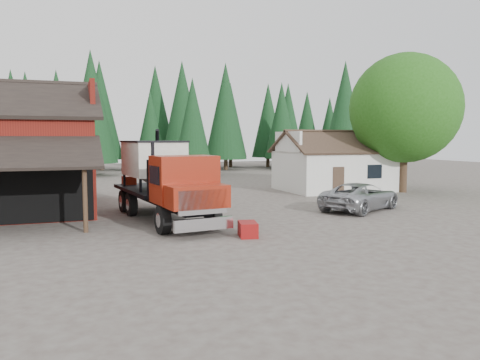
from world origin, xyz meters
name	(u,v)px	position (x,y,z in m)	size (l,w,h in m)	color
ground	(227,233)	(0.00, 0.00, 0.00)	(120.00, 120.00, 0.00)	#4C413B
farmhouse	(335,169)	(13.00, 13.00, 1.67)	(8.60, 6.42, 4.65)	silver
deciduous_tree	(405,112)	(17.01, 9.97, 5.91)	(8.00, 8.00, 10.20)	#382619
conifer_backdrop	(124,170)	(0.00, 42.00, 0.00)	(76.00, 16.00, 16.00)	#113315
near_pine_b	(193,121)	(6.00, 30.00, 5.89)	(3.96, 3.96, 10.40)	#382619
near_pine_c	(345,112)	(22.00, 26.00, 6.89)	(4.84, 4.84, 12.40)	#382619
near_pine_d	(92,106)	(-4.00, 34.00, 7.39)	(5.28, 5.28, 13.40)	#382619
feed_truck	(164,177)	(-1.89, 4.03, 2.09)	(3.90, 10.16, 4.47)	black
silver_car	(361,197)	(8.93, 3.50, 0.76)	(2.53, 5.50, 1.53)	#A7A9AE
equip_box	(248,229)	(0.55, -1.02, 0.30)	(0.70, 1.10, 0.60)	maroon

